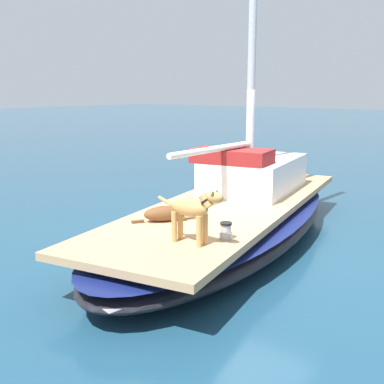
{
  "coord_description": "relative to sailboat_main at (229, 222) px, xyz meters",
  "views": [
    {
      "loc": [
        4.26,
        -6.41,
        2.48
      ],
      "look_at": [
        0.0,
        -1.0,
        1.01
      ],
      "focal_mm": 44.5,
      "sensor_mm": 36.0,
      "label": 1
    }
  ],
  "objects": [
    {
      "name": "sailboat_main",
      "position": [
        0.0,
        0.0,
        0.0
      ],
      "size": [
        3.86,
        7.58,
        0.66
      ],
      "color": "black",
      "rests_on": "ground"
    },
    {
      "name": "mast_main",
      "position": [
        -0.17,
        0.73,
        3.37
      ],
      "size": [
        0.14,
        2.27,
        6.81
      ],
      "color": "silver",
      "rests_on": "sailboat_main"
    },
    {
      "name": "dog_tan",
      "position": [
        0.85,
        -2.06,
        0.75
      ],
      "size": [
        0.94,
        0.26,
        0.7
      ],
      "color": "tan",
      "rests_on": "sailboat_main"
    },
    {
      "name": "cabin_house",
      "position": [
        -0.23,
        1.09,
        0.67
      ],
      "size": [
        1.8,
        2.46,
        0.84
      ],
      "color": "silver",
      "rests_on": "sailboat_main"
    },
    {
      "name": "ground_plane",
      "position": [
        0.0,
        0.0,
        -0.34
      ],
      "size": [
        120.0,
        120.0,
        0.0
      ],
      "primitive_type": "plane",
      "color": "navy"
    },
    {
      "name": "coiled_rope",
      "position": [
        -0.36,
        -1.08,
        0.35
      ],
      "size": [
        0.32,
        0.32,
        0.04
      ],
      "primitive_type": "torus",
      "color": "beige",
      "rests_on": "sailboat_main"
    },
    {
      "name": "deck_winch",
      "position": [
        1.05,
        -1.65,
        0.42
      ],
      "size": [
        0.16,
        0.16,
        0.21
      ],
      "color": "#B7B7BC",
      "rests_on": "sailboat_main"
    },
    {
      "name": "dog_brown",
      "position": [
        -0.08,
        -1.48,
        0.43
      ],
      "size": [
        0.61,
        0.83,
        0.22
      ],
      "color": "brown",
      "rests_on": "sailboat_main"
    }
  ]
}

